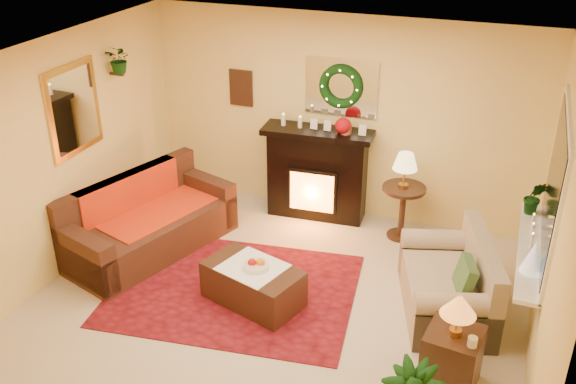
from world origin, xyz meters
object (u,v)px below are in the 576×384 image
(fireplace, at_px, (317,177))
(end_table_square, at_px, (451,360))
(coffee_table, at_px, (253,285))
(side_table_round, at_px, (402,213))
(sofa, at_px, (150,218))
(loveseat, at_px, (448,275))

(fireplace, xyz_separation_m, end_table_square, (2.08, -2.59, -0.28))
(end_table_square, xyz_separation_m, coffee_table, (-2.10, 0.52, -0.06))
(side_table_round, height_order, end_table_square, side_table_round)
(end_table_square, bearing_deg, coffee_table, 166.21)
(coffee_table, bearing_deg, fireplace, 106.79)
(coffee_table, bearing_deg, sofa, 178.08)
(fireplace, distance_m, coffee_table, 2.10)
(side_table_round, bearing_deg, fireplace, 170.94)
(sofa, height_order, loveseat, sofa)
(coffee_table, bearing_deg, loveseat, 33.93)
(coffee_table, bearing_deg, end_table_square, 3.59)
(side_table_round, xyz_separation_m, end_table_square, (0.92, -2.40, -0.06))
(fireplace, distance_m, side_table_round, 1.19)
(sofa, bearing_deg, coffee_table, -1.17)
(sofa, distance_m, coffee_table, 1.66)
(fireplace, bearing_deg, end_table_square, -55.19)
(end_table_square, height_order, coffee_table, end_table_square)
(side_table_round, relative_size, end_table_square, 1.21)
(fireplace, bearing_deg, side_table_round, -13.02)
(side_table_round, height_order, coffee_table, side_table_round)
(sofa, xyz_separation_m, side_table_round, (2.73, 1.34, -0.10))
(sofa, distance_m, end_table_square, 3.80)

